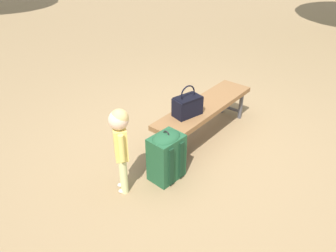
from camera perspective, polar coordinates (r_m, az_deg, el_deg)
name	(u,v)px	position (r m, az deg, el deg)	size (l,w,h in m)	color
ground_plane	(185,147)	(4.06, 2.89, -3.60)	(40.00, 40.00, 0.00)	#8C704C
park_bench	(204,109)	(4.09, 6.27, 2.97)	(1.65, 0.72, 0.45)	brown
handbag	(187,105)	(3.76, 3.35, 3.59)	(0.37, 0.30, 0.37)	black
child_standing	(120,139)	(3.13, -8.18, -2.19)	(0.20, 0.19, 0.92)	#CCCC8C
backpack_large	(166,155)	(3.44, -0.30, -4.96)	(0.40, 0.36, 0.58)	#1E4C2D
backpack_small	(177,143)	(3.85, 1.57, -2.94)	(0.21, 0.23, 0.31)	black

